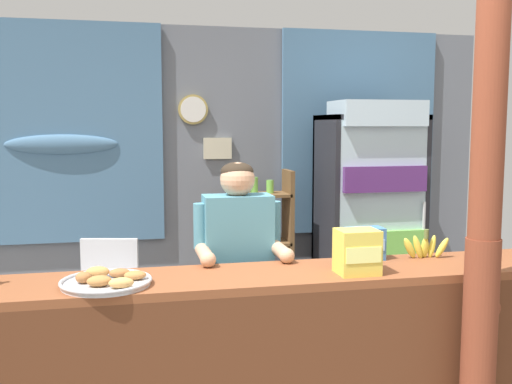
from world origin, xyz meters
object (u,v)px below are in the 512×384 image
object	(u,v)px
stall_counter	(280,359)
pastry_tray	(107,281)
snack_box_instant_noodle	(357,252)
bottle_shelf_rack	(262,247)
banana_bunch	(425,247)
plastic_lawn_chair	(106,292)
shopkeeper	(238,263)
drink_fridge	(370,205)
timber_post	(483,249)
snack_box_biscuit	(365,244)

from	to	relation	value
stall_counter	pastry_tray	bearing A→B (deg)	177.02
stall_counter	snack_box_instant_noodle	size ratio (longest dim) A/B	15.53
bottle_shelf_rack	banana_bunch	xyz separation A→B (m)	(0.47, -1.82, 0.35)
plastic_lawn_chair	shopkeeper	size ratio (longest dim) A/B	0.58
bottle_shelf_rack	stall_counter	bearing A→B (deg)	-100.68
drink_fridge	pastry_tray	xyz separation A→B (m)	(-2.05, -1.86, -0.03)
snack_box_instant_noodle	banana_bunch	bearing A→B (deg)	26.27
pastry_tray	timber_post	bearing A→B (deg)	-9.53
plastic_lawn_chair	snack_box_biscuit	xyz separation A→B (m)	(1.38, -1.40, 0.57)
drink_fridge	snack_box_instant_noodle	bearing A→B (deg)	-115.11
shopkeeper	snack_box_biscuit	xyz separation A→B (m)	(0.63, -0.27, 0.13)
stall_counter	pastry_tray	xyz separation A→B (m)	(-0.78, 0.04, 0.41)
snack_box_biscuit	banana_bunch	distance (m)	0.33
shopkeeper	bottle_shelf_rack	bearing A→B (deg)	72.17
banana_bunch	bottle_shelf_rack	bearing A→B (deg)	104.48
drink_fridge	snack_box_instant_noodle	xyz separation A→B (m)	(-0.89, -1.90, 0.06)
banana_bunch	pastry_tray	bearing A→B (deg)	-173.09
snack_box_instant_noodle	pastry_tray	size ratio (longest dim) A/B	0.53
stall_counter	bottle_shelf_rack	distance (m)	2.09
timber_post	bottle_shelf_rack	size ratio (longest dim) A/B	1.78
shopkeeper	snack_box_instant_noodle	size ratio (longest dim) A/B	7.01
stall_counter	snack_box_biscuit	size ratio (longest dim) A/B	16.84
stall_counter	banana_bunch	world-z (taller)	banana_bunch
plastic_lawn_chair	stall_counter	bearing A→B (deg)	-63.06
shopkeeper	banana_bunch	distance (m)	1.01
bottle_shelf_rack	banana_bunch	size ratio (longest dim) A/B	4.90
snack_box_biscuit	pastry_tray	size ratio (longest dim) A/B	0.49
timber_post	pastry_tray	xyz separation A→B (m)	(-1.67, 0.28, -0.12)
pastry_tray	plastic_lawn_chair	bearing A→B (deg)	92.40
stall_counter	banana_bunch	bearing A→B (deg)	15.62
timber_post	banana_bunch	size ratio (longest dim) A/B	8.73
drink_fridge	plastic_lawn_chair	xyz separation A→B (m)	(-2.12, -0.22, -0.54)
stall_counter	timber_post	xyz separation A→B (m)	(0.89, -0.24, 0.53)
shopkeeper	banana_bunch	bearing A→B (deg)	-17.82
stall_counter	banana_bunch	xyz separation A→B (m)	(0.86, 0.24, 0.45)
stall_counter	timber_post	world-z (taller)	timber_post
timber_post	pastry_tray	size ratio (longest dim) A/B	5.84
snack_box_instant_noodle	banana_bunch	world-z (taller)	snack_box_instant_noodle
stall_counter	timber_post	size ratio (longest dim) A/B	1.40
snack_box_biscuit	snack_box_instant_noodle	bearing A→B (deg)	-119.38
snack_box_instant_noodle	bottle_shelf_rack	bearing A→B (deg)	89.68
snack_box_instant_noodle	plastic_lawn_chair	bearing A→B (deg)	126.26
plastic_lawn_chair	timber_post	bearing A→B (deg)	-47.78
stall_counter	plastic_lawn_chair	size ratio (longest dim) A/B	3.83
plastic_lawn_chair	snack_box_biscuit	bearing A→B (deg)	-45.37
stall_counter	drink_fridge	xyz separation A→B (m)	(1.27, 1.90, 0.44)
snack_box_biscuit	timber_post	bearing A→B (deg)	-55.37
pastry_tray	snack_box_biscuit	bearing A→B (deg)	10.16
bottle_shelf_rack	plastic_lawn_chair	bearing A→B (deg)	-162.96
bottle_shelf_rack	shopkeeper	bearing A→B (deg)	-107.83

